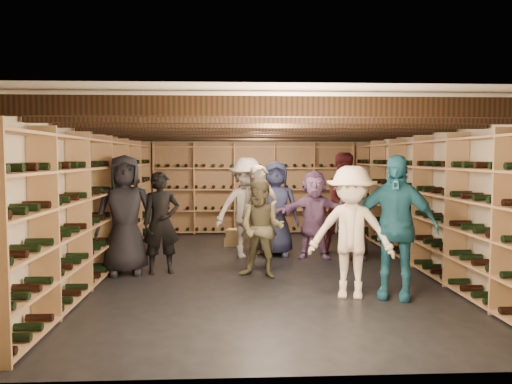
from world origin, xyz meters
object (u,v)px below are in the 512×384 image
(crate_stack_left, at_px, (267,234))
(person_0, at_px, (125,215))
(person_3, at_px, (351,232))
(person_12, at_px, (354,217))
(person_4, at_px, (394,227))
(person_11, at_px, (314,214))
(person_9, at_px, (247,208))
(crate_stack_right, at_px, (239,237))
(person_7, at_px, (260,217))
(person_1, at_px, (161,223))
(person_8, at_px, (346,203))
(person_2, at_px, (262,228))
(crate_loose, at_px, (317,237))
(person_6, at_px, (276,209))

(crate_stack_left, bearing_deg, person_0, -143.85)
(person_3, distance_m, person_12, 2.50)
(person_4, bearing_deg, person_11, 126.27)
(crate_stack_left, height_order, person_0, person_0)
(person_9, bearing_deg, crate_stack_right, 81.03)
(crate_stack_left, height_order, person_3, person_3)
(person_7, bearing_deg, person_0, 176.86)
(person_1, xyz_separation_m, person_8, (3.25, 1.48, 0.16))
(crate_stack_left, xyz_separation_m, person_4, (1.40, -3.20, 0.58))
(crate_stack_right, bearing_deg, person_11, -44.40)
(crate_stack_right, height_order, person_7, person_7)
(crate_stack_right, distance_m, person_2, 2.78)
(crate_stack_right, bearing_deg, crate_loose, 16.90)
(person_9, xyz_separation_m, person_11, (1.21, -0.11, -0.11))
(person_12, bearing_deg, person_0, -166.87)
(person_0, height_order, person_9, person_0)
(person_4, bearing_deg, crate_loose, 116.15)
(crate_stack_left, distance_m, person_2, 2.07)
(person_4, height_order, person_11, person_4)
(person_6, bearing_deg, person_8, 9.66)
(person_6, height_order, person_8, person_8)
(person_1, relative_size, person_11, 1.01)
(crate_loose, height_order, person_12, person_12)
(crate_stack_right, distance_m, person_7, 2.28)
(crate_stack_left, height_order, person_6, person_6)
(person_2, bearing_deg, crate_loose, 88.19)
(person_0, distance_m, person_1, 0.57)
(crate_loose, distance_m, person_12, 2.08)
(person_11, bearing_deg, person_12, -1.96)
(person_1, xyz_separation_m, person_12, (3.26, 0.93, -0.04))
(person_6, xyz_separation_m, person_7, (-0.36, -1.08, -0.02))
(person_2, xyz_separation_m, person_9, (-0.18, 1.51, 0.16))
(person_1, bearing_deg, person_9, 24.94)
(person_0, relative_size, person_1, 1.16)
(crate_stack_left, height_order, person_12, person_12)
(person_7, height_order, person_8, person_8)
(crate_loose, bearing_deg, person_6, -123.37)
(person_1, relative_size, person_7, 0.94)
(person_1, bearing_deg, person_7, -7.89)
(person_8, xyz_separation_m, person_9, (-1.88, -0.32, -0.05))
(crate_stack_left, distance_m, person_1, 2.48)
(person_1, xyz_separation_m, person_2, (1.55, -0.35, -0.05))
(person_0, xyz_separation_m, person_6, (2.45, 1.31, -0.06))
(crate_loose, distance_m, person_7, 3.11)
(crate_stack_right, bearing_deg, person_3, -70.13)
(person_11, bearing_deg, person_8, 40.28)
(crate_stack_right, height_order, person_11, person_11)
(crate_stack_left, height_order, person_7, person_7)
(crate_stack_right, height_order, person_8, person_8)
(person_0, relative_size, person_9, 1.03)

